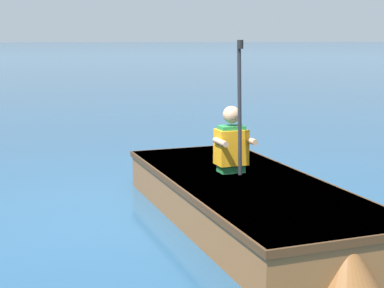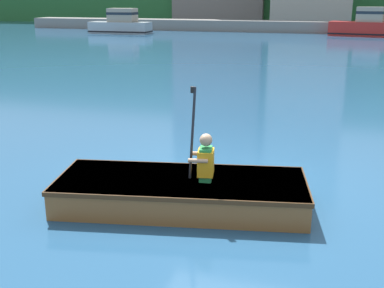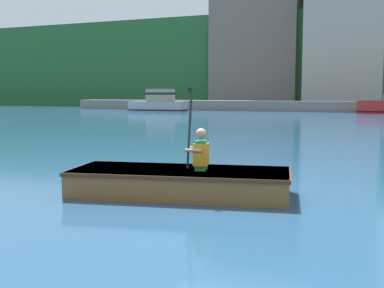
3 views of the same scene
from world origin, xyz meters
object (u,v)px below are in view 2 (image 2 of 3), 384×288
object	(u,v)px
moored_boat_dock_west_inner	(366,26)
rowboat_foreground	(177,191)
person_paddler	(205,159)
moored_boat_dock_west_end	(121,24)

from	to	relation	value
moored_boat_dock_west_inner	rowboat_foreground	xyz separation A→B (m)	(-3.46, -32.93, -0.53)
rowboat_foreground	person_paddler	size ratio (longest dim) A/B	2.86
moored_boat_dock_west_inner	person_paddler	world-z (taller)	moored_boat_dock_west_inner
moored_boat_dock_west_end	rowboat_foreground	distance (m)	33.87
moored_boat_dock_west_inner	rowboat_foreground	size ratio (longest dim) A/B	1.47
rowboat_foreground	moored_boat_dock_west_inner	bearing A→B (deg)	84.00
moored_boat_dock_west_inner	rowboat_foreground	bearing A→B (deg)	-96.00
rowboat_foreground	person_paddler	bearing A→B (deg)	11.25
moored_boat_dock_west_end	moored_boat_dock_west_inner	distance (m)	18.84
moored_boat_dock_west_end	rowboat_foreground	xyz separation A→B (m)	(15.19, -30.26, -0.50)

